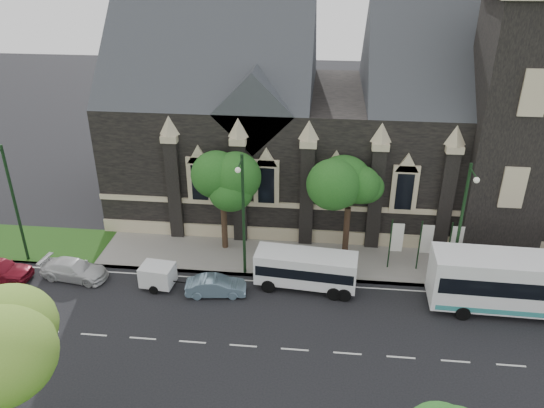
# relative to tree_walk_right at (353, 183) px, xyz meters

# --- Properties ---
(ground) EXTENTS (160.00, 160.00, 0.00)m
(ground) POSITION_rel_tree_walk_right_xyz_m (-3.21, -10.71, -5.82)
(ground) COLOR black
(ground) RESTS_ON ground
(sidewalk) EXTENTS (80.00, 5.00, 0.15)m
(sidewalk) POSITION_rel_tree_walk_right_xyz_m (-3.21, -1.21, -5.74)
(sidewalk) COLOR gray
(sidewalk) RESTS_ON ground
(museum) EXTENTS (40.00, 17.70, 29.90)m
(museum) POSITION_rel_tree_walk_right_xyz_m (1.90, 8.07, 2.35)
(museum) COLOR black
(museum) RESTS_ON ground
(tree_walk_right) EXTENTS (4.08, 4.08, 7.80)m
(tree_walk_right) POSITION_rel_tree_walk_right_xyz_m (0.00, 0.00, 0.00)
(tree_walk_right) COLOR black
(tree_walk_right) RESTS_ON ground
(tree_walk_left) EXTENTS (3.91, 3.91, 7.64)m
(tree_walk_left) POSITION_rel_tree_walk_right_xyz_m (-9.01, -0.01, -0.08)
(tree_walk_left) COLOR black
(tree_walk_left) RESTS_ON ground
(street_lamp_near) EXTENTS (0.36, 1.88, 9.00)m
(street_lamp_near) POSITION_rel_tree_walk_right_xyz_m (6.79, -3.62, -0.71)
(street_lamp_near) COLOR #163117
(street_lamp_near) RESTS_ON ground
(street_lamp_mid) EXTENTS (0.36, 1.88, 9.00)m
(street_lamp_mid) POSITION_rel_tree_walk_right_xyz_m (-7.21, -3.62, -0.71)
(street_lamp_mid) COLOR #163117
(street_lamp_mid) RESTS_ON ground
(street_lamp_far) EXTENTS (0.36, 1.88, 9.00)m
(street_lamp_far) POSITION_rel_tree_walk_right_xyz_m (-23.21, -3.62, -0.71)
(street_lamp_far) COLOR #163117
(street_lamp_far) RESTS_ON ground
(banner_flag_left) EXTENTS (0.90, 0.10, 4.00)m
(banner_flag_left) POSITION_rel_tree_walk_right_xyz_m (3.08, -1.71, -3.43)
(banner_flag_left) COLOR #163117
(banner_flag_left) RESTS_ON ground
(banner_flag_center) EXTENTS (0.90, 0.10, 4.00)m
(banner_flag_center) POSITION_rel_tree_walk_right_xyz_m (5.08, -1.71, -3.43)
(banner_flag_center) COLOR #163117
(banner_flag_center) RESTS_ON ground
(banner_flag_right) EXTENTS (0.90, 0.10, 4.00)m
(banner_flag_right) POSITION_rel_tree_walk_right_xyz_m (7.08, -1.71, -3.43)
(banner_flag_right) COLOR #163117
(banner_flag_right) RESTS_ON ground
(tour_coach) EXTENTS (13.23, 3.27, 3.84)m
(tour_coach) POSITION_rel_tree_walk_right_xyz_m (11.56, -5.64, -3.73)
(tour_coach) COLOR white
(tour_coach) RESTS_ON ground
(shuttle_bus) EXTENTS (6.86, 2.90, 2.58)m
(shuttle_bus) POSITION_rel_tree_walk_right_xyz_m (-2.90, -4.51, -4.31)
(shuttle_bus) COLOR white
(shuttle_bus) RESTS_ON ground
(box_trailer) EXTENTS (3.18, 1.88, 1.66)m
(box_trailer) POSITION_rel_tree_walk_right_xyz_m (-12.78, -5.54, -4.87)
(box_trailer) COLOR silver
(box_trailer) RESTS_ON ground
(sedan) EXTENTS (4.09, 1.85, 1.30)m
(sedan) POSITION_rel_tree_walk_right_xyz_m (-8.75, -5.97, -5.17)
(sedan) COLOR #708FA3
(sedan) RESTS_ON ground
(car_far_white) EXTENTS (4.87, 2.48, 1.35)m
(car_far_white) POSITION_rel_tree_walk_right_xyz_m (-18.85, -5.14, -5.14)
(car_far_white) COLOR silver
(car_far_white) RESTS_ON ground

